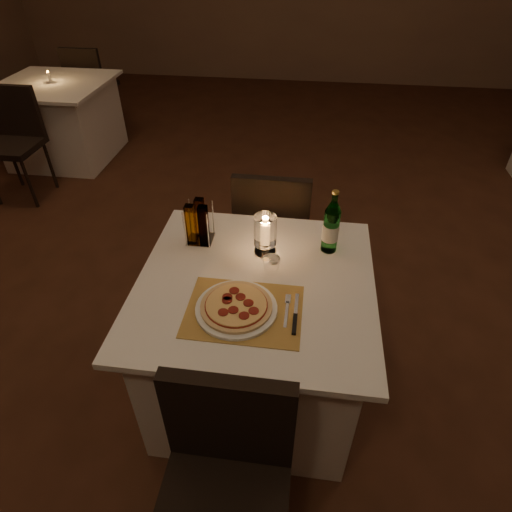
# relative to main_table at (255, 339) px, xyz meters

# --- Properties ---
(floor) EXTENTS (8.00, 10.00, 0.02)m
(floor) POSITION_rel_main_table_xyz_m (-0.25, 0.44, -0.38)
(floor) COLOR #472416
(floor) RESTS_ON ground
(main_table) EXTENTS (1.00, 1.00, 0.74)m
(main_table) POSITION_rel_main_table_xyz_m (0.00, 0.00, 0.00)
(main_table) COLOR white
(main_table) RESTS_ON ground
(chair_near) EXTENTS (0.42, 0.42, 0.90)m
(chair_near) POSITION_rel_main_table_xyz_m (0.00, -0.71, 0.18)
(chair_near) COLOR black
(chair_near) RESTS_ON ground
(chair_far) EXTENTS (0.42, 0.42, 0.90)m
(chair_far) POSITION_rel_main_table_xyz_m (0.00, 0.71, 0.18)
(chair_far) COLOR black
(chair_far) RESTS_ON ground
(placemat) EXTENTS (0.45, 0.34, 0.00)m
(placemat) POSITION_rel_main_table_xyz_m (-0.02, -0.18, 0.37)
(placemat) COLOR #AD823C
(placemat) RESTS_ON main_table
(plate) EXTENTS (0.32, 0.32, 0.01)m
(plate) POSITION_rel_main_table_xyz_m (-0.05, -0.18, 0.38)
(plate) COLOR white
(plate) RESTS_ON placemat
(pizza) EXTENTS (0.28, 0.28, 0.02)m
(pizza) POSITION_rel_main_table_xyz_m (-0.05, -0.18, 0.39)
(pizza) COLOR #D8B77F
(pizza) RESTS_ON plate
(fork) EXTENTS (0.02, 0.18, 0.00)m
(fork) POSITION_rel_main_table_xyz_m (0.14, -0.15, 0.37)
(fork) COLOR silver
(fork) RESTS_ON placemat
(knife) EXTENTS (0.02, 0.22, 0.01)m
(knife) POSITION_rel_main_table_xyz_m (0.18, -0.21, 0.37)
(knife) COLOR black
(knife) RESTS_ON placemat
(tumbler) EXTENTS (0.07, 0.07, 0.07)m
(tumbler) POSITION_rel_main_table_xyz_m (0.06, 0.07, 0.40)
(tumbler) COLOR white
(tumbler) RESTS_ON main_table
(water_bottle) EXTENTS (0.07, 0.07, 0.31)m
(water_bottle) POSITION_rel_main_table_xyz_m (0.30, 0.26, 0.49)
(water_bottle) COLOR #60B367
(water_bottle) RESTS_ON main_table
(hurricane_candle) EXTENTS (0.10, 0.10, 0.19)m
(hurricane_candle) POSITION_rel_main_table_xyz_m (0.02, 0.21, 0.48)
(hurricane_candle) COLOR white
(hurricane_candle) RESTS_ON main_table
(cruet_caddy) EXTENTS (0.12, 0.12, 0.21)m
(cruet_caddy) POSITION_rel_main_table_xyz_m (-0.30, 0.25, 0.46)
(cruet_caddy) COLOR white
(cruet_caddy) RESTS_ON main_table
(neighbor_table_left) EXTENTS (1.00, 1.00, 0.74)m
(neighbor_table_left) POSITION_rel_main_table_xyz_m (-2.26, 2.49, 0.00)
(neighbor_table_left) COLOR white
(neighbor_table_left) RESTS_ON ground
(neighbor_chair_la) EXTENTS (0.42, 0.42, 0.90)m
(neighbor_chair_la) POSITION_rel_main_table_xyz_m (-2.26, 1.77, 0.18)
(neighbor_chair_la) COLOR black
(neighbor_chair_la) RESTS_ON ground
(neighbor_chair_lb) EXTENTS (0.42, 0.42, 0.90)m
(neighbor_chair_lb) POSITION_rel_main_table_xyz_m (-2.26, 3.20, 0.18)
(neighbor_chair_lb) COLOR black
(neighbor_chair_lb) RESTS_ON ground
(neighbor_candle_left) EXTENTS (0.03, 0.03, 0.11)m
(neighbor_candle_left) POSITION_rel_main_table_xyz_m (-2.26, 2.49, 0.41)
(neighbor_candle_left) COLOR white
(neighbor_candle_left) RESTS_ON neighbor_table_left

